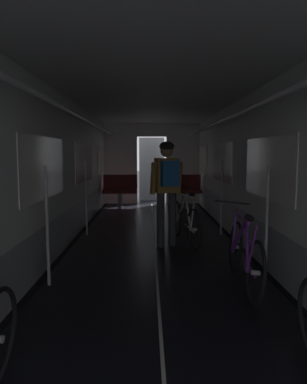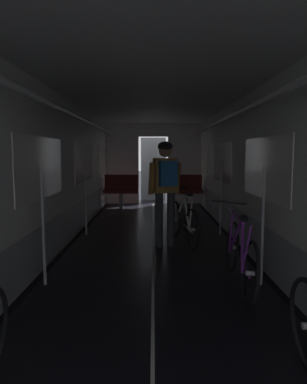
% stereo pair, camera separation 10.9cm
% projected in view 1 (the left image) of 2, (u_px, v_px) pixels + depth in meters
% --- Properties ---
extents(train_car_shell, '(3.14, 12.34, 2.57)m').
position_uv_depth(train_car_shell, '(155.00, 143.00, 5.53)').
color(train_car_shell, black).
rests_on(train_car_shell, ground).
extents(bench_seat_far_left, '(0.98, 0.51, 0.95)m').
position_uv_depth(bench_seat_far_left, '(120.00, 188.00, 10.09)').
color(bench_seat_far_left, gray).
rests_on(bench_seat_far_left, ground).
extents(bench_seat_far_right, '(0.98, 0.51, 0.95)m').
position_uv_depth(bench_seat_far_right, '(184.00, 188.00, 10.12)').
color(bench_seat_far_right, gray).
rests_on(bench_seat_far_right, ground).
extents(bicycle_purple, '(0.44, 1.69, 0.95)m').
position_uv_depth(bicycle_purple, '(244.00, 254.00, 4.12)').
color(bicycle_purple, black).
rests_on(bicycle_purple, ground).
extents(person_cyclist_aisle, '(0.56, 0.46, 1.73)m').
position_uv_depth(person_cyclist_aisle, '(167.00, 182.00, 5.83)').
color(person_cyclist_aisle, '#2D2D33').
rests_on(person_cyclist_aisle, ground).
extents(bicycle_white_in_aisle, '(0.51, 1.66, 0.93)m').
position_uv_depth(bicycle_white_in_aisle, '(184.00, 221.00, 6.17)').
color(bicycle_white_in_aisle, black).
rests_on(bicycle_white_in_aisle, ground).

